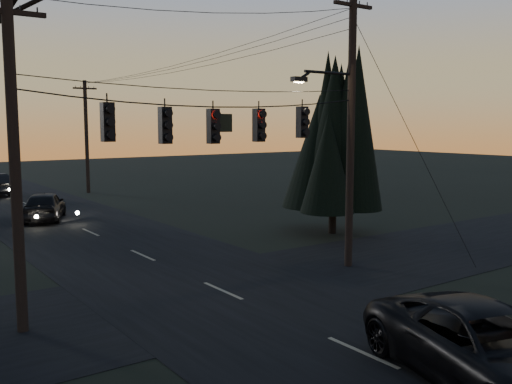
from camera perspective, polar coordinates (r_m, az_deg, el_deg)
main_road at (r=27.00m, az=-14.79°, el=-4.58°), size 8.00×120.00×0.02m
cross_road at (r=18.25m, az=-3.35°, el=-9.86°), size 60.00×7.00×0.02m
utility_pole_right at (r=21.59m, az=9.20°, el=-7.33°), size 5.00×0.30×10.00m
utility_pole_left at (r=16.05m, az=-22.26°, el=-12.77°), size 1.80×0.30×8.50m
utility_pole_far_r at (r=45.59m, az=-16.41°, el=-0.06°), size 1.80×0.30×8.50m
span_signal_assembly at (r=17.36m, az=-4.14°, el=6.81°), size 11.50×0.44×1.59m
evergreen_right at (r=27.31m, az=7.78°, el=5.37°), size 4.05×4.05×7.98m
suv_near at (r=12.65m, az=22.20°, el=-14.27°), size 4.11×6.27×1.60m
sedan_oncoming_a at (r=33.12m, az=-20.39°, el=-1.33°), size 3.56×5.03×1.59m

